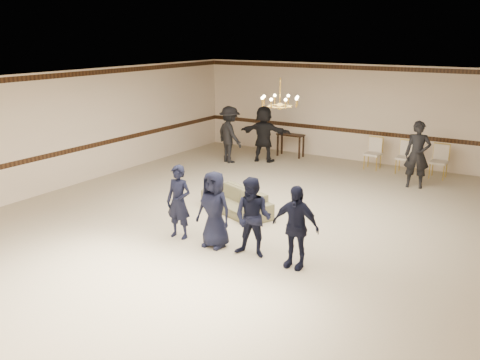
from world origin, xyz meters
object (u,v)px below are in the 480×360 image
object	(u,v)px
boy_c	(253,218)
banquet_chair_right	(439,162)
chandelier	(280,92)
boy_d	(295,227)
adult_left	(230,135)
adult_right	(417,155)
adult_mid	(264,134)
boy_b	(214,209)
boy_a	(179,202)
console_table	(290,145)
banquet_chair_mid	(405,158)
banquet_chair_left	(373,154)
settee	(236,201)

from	to	relation	value
boy_c	banquet_chair_right	world-z (taller)	boy_c
chandelier	boy_d	world-z (taller)	chandelier
adult_left	banquet_chair_right	world-z (taller)	adult_left
adult_right	adult_mid	bearing A→B (deg)	163.72
boy_b	boy_a	bearing A→B (deg)	-179.43
chandelier	console_table	xyz separation A→B (m)	(-2.36, 5.36, -2.48)
chandelier	boy_a	xyz separation A→B (m)	(-0.96, -2.60, -2.09)
boy_a	boy_c	distance (m)	1.80
adult_mid	boy_a	bearing A→B (deg)	93.68
banquet_chair_mid	adult_left	bearing A→B (deg)	-163.31
boy_d	adult_mid	distance (m)	8.20
boy_a	boy_b	bearing A→B (deg)	-4.25
boy_c	console_table	bearing A→B (deg)	103.57
boy_a	boy_b	world-z (taller)	same
adult_left	banquet_chair_mid	distance (m)	5.59
boy_a	banquet_chair_left	world-z (taller)	boy_a
chandelier	banquet_chair_mid	size ratio (longest dim) A/B	0.94
boy_d	banquet_chair_left	size ratio (longest dim) A/B	1.58
adult_left	banquet_chair_left	xyz separation A→B (m)	(4.33, 1.63, -0.44)
banquet_chair_right	console_table	distance (m)	5.01
banquet_chair_right	console_table	world-z (taller)	banquet_chair_right
boy_b	console_table	size ratio (longest dim) A/B	1.66
banquet_chair_mid	boy_b	bearing A→B (deg)	-102.66
banquet_chair_left	banquet_chair_mid	bearing A→B (deg)	4.36
boy_b	banquet_chair_left	bearing A→B (deg)	85.42
settee	adult_mid	world-z (taller)	adult_mid
adult_left	banquet_chair_left	size ratio (longest dim) A/B	1.88
chandelier	boy_d	bearing A→B (deg)	-56.27
boy_d	banquet_chair_mid	world-z (taller)	boy_d
chandelier	settee	distance (m)	2.78
chandelier	banquet_chair_left	xyz separation A→B (m)	(0.64, 5.16, -2.38)
banquet_chair_mid	banquet_chair_right	world-z (taller)	same
adult_mid	console_table	world-z (taller)	adult_mid
chandelier	banquet_chair_right	world-z (taller)	chandelier
boy_c	adult_right	distance (m)	6.59
chandelier	boy_c	world-z (taller)	chandelier
boy_d	banquet_chair_mid	size ratio (longest dim) A/B	1.58
boy_d	banquet_chair_left	world-z (taller)	boy_d
adult_mid	console_table	xyz separation A→B (m)	(0.43, 1.13, -0.54)
boy_a	console_table	distance (m)	8.09
boy_b	banquet_chair_right	xyz separation A→B (m)	(2.70, 7.76, -0.29)
boy_a	console_table	size ratio (longest dim) A/B	1.66
settee	boy_a	bearing A→B (deg)	-73.01
banquet_chair_left	boy_b	bearing A→B (deg)	-90.78
boy_a	adult_mid	xyz separation A→B (m)	(-1.83, 6.83, 0.15)
console_table	settee	bearing A→B (deg)	-72.45
banquet_chair_right	adult_right	bearing A→B (deg)	-101.70
boy_b	adult_left	bearing A→B (deg)	121.23
adult_mid	banquet_chair_right	size ratio (longest dim) A/B	1.88
boy_b	adult_left	world-z (taller)	adult_left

